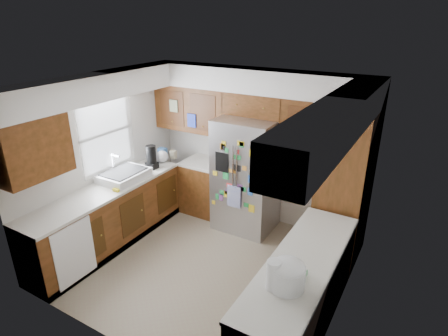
{
  "coord_description": "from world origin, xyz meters",
  "views": [
    {
      "loc": [
        2.39,
        -3.58,
        3.23
      ],
      "look_at": [
        0.09,
        0.35,
        1.35
      ],
      "focal_mm": 30.0,
      "sensor_mm": 36.0,
      "label": 1
    }
  ],
  "objects_px": {
    "fridge": "(246,175)",
    "rice_cooker": "(287,273)",
    "paper_towel": "(273,275)",
    "pantry": "(344,187)"
  },
  "relations": [
    {
      "from": "fridge",
      "to": "rice_cooker",
      "type": "height_order",
      "value": "fridge"
    },
    {
      "from": "rice_cooker",
      "to": "paper_towel",
      "type": "height_order",
      "value": "paper_towel"
    },
    {
      "from": "paper_towel",
      "to": "rice_cooker",
      "type": "bearing_deg",
      "value": 38.05
    },
    {
      "from": "pantry",
      "to": "fridge",
      "type": "distance_m",
      "value": 1.51
    },
    {
      "from": "rice_cooker",
      "to": "paper_towel",
      "type": "xyz_separation_m",
      "value": [
        -0.1,
        -0.08,
        -0.0
      ]
    },
    {
      "from": "fridge",
      "to": "paper_towel",
      "type": "relative_size",
      "value": 6.11
    },
    {
      "from": "paper_towel",
      "to": "pantry",
      "type": "bearing_deg",
      "value": 87.31
    },
    {
      "from": "fridge",
      "to": "pantry",
      "type": "bearing_deg",
      "value": -2.06
    },
    {
      "from": "fridge",
      "to": "rice_cooker",
      "type": "bearing_deg",
      "value": -54.9
    },
    {
      "from": "fridge",
      "to": "rice_cooker",
      "type": "distance_m",
      "value": 2.61
    }
  ]
}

